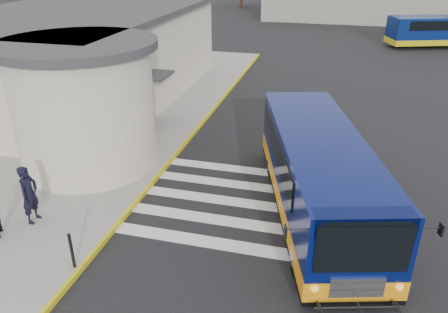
% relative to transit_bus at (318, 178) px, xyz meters
% --- Properties ---
extents(ground, '(140.00, 140.00, 0.00)m').
position_rel_transit_bus_xyz_m(ground, '(-1.87, 0.76, -1.30)').
color(ground, black).
rests_on(ground, ground).
extents(sidewalk, '(10.00, 34.00, 0.15)m').
position_rel_transit_bus_xyz_m(sidewalk, '(-10.87, 4.76, -1.23)').
color(sidewalk, gray).
rests_on(sidewalk, ground).
extents(curb_strip, '(0.12, 34.00, 0.16)m').
position_rel_transit_bus_xyz_m(curb_strip, '(-5.92, 4.76, -1.22)').
color(curb_strip, gold).
rests_on(curb_strip, ground).
extents(station_building, '(12.70, 18.70, 4.80)m').
position_rel_transit_bus_xyz_m(station_building, '(-12.71, 7.67, 1.26)').
color(station_building, beige).
rests_on(station_building, ground).
extents(crosswalk, '(8.00, 5.35, 0.01)m').
position_rel_transit_bus_xyz_m(crosswalk, '(-2.37, -0.04, -1.30)').
color(crosswalk, silver).
rests_on(crosswalk, ground).
extents(depot_building, '(26.40, 8.40, 4.20)m').
position_rel_transit_bus_xyz_m(depot_building, '(4.13, 42.76, 0.80)').
color(depot_building, gray).
rests_on(depot_building, ground).
extents(transit_bus, '(5.34, 9.93, 2.72)m').
position_rel_transit_bus_xyz_m(transit_bus, '(0.00, 0.00, 0.00)').
color(transit_bus, '#06104D').
rests_on(transit_bus, ground).
extents(pedestrian_a, '(0.48, 0.71, 1.90)m').
position_rel_transit_bus_xyz_m(pedestrian_a, '(-8.50, -2.94, -0.20)').
color(pedestrian_a, black).
rests_on(pedestrian_a, sidewalk).
extents(bollard, '(0.09, 0.09, 1.08)m').
position_rel_transit_bus_xyz_m(bollard, '(-6.07, -4.59, -0.61)').
color(bollard, black).
rests_on(bollard, sidewalk).
extents(far_bus_a, '(8.82, 5.10, 2.20)m').
position_rel_transit_bus_xyz_m(far_bus_a, '(8.32, 28.94, 0.13)').
color(far_bus_a, '#071954').
rests_on(far_bus_a, ground).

